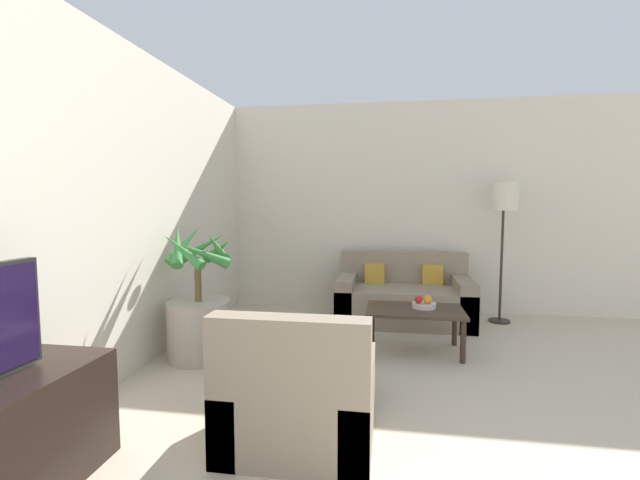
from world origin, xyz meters
name	(u,v)px	position (x,y,z in m)	size (l,w,h in m)	color
wall_back	(484,208)	(0.00, 6.77, 1.35)	(8.13, 0.06, 2.70)	beige
wall_left	(37,213)	(-3.29, 3.37, 1.35)	(0.06, 8.34, 2.70)	beige
potted_palm	(199,317)	(-2.87, 4.65, 0.39)	(0.63, 0.70, 1.24)	#ADA393
sofa_loveseat	(403,299)	(-1.00, 6.19, 0.27)	(1.55, 0.86, 0.80)	gray
floor_lamp	(504,204)	(0.13, 6.33, 1.40)	(0.32, 0.32, 1.64)	#2D2823
coffee_table	(415,314)	(-0.93, 5.14, 0.36)	(0.90, 0.57, 0.41)	#38281E
fruit_bowl	(424,305)	(-0.84, 5.19, 0.44)	(0.22, 0.22, 0.05)	beige
apple_red	(419,300)	(-0.90, 5.15, 0.50)	(0.07, 0.07, 0.07)	red
apple_green	(427,298)	(-0.81, 5.24, 0.50)	(0.06, 0.06, 0.06)	olive
orange_fruit	(428,300)	(-0.81, 5.15, 0.50)	(0.08, 0.08, 0.08)	orange
armchair	(299,400)	(-1.69, 3.43, 0.27)	(0.85, 0.77, 0.83)	gray
ottoman	(315,363)	(-1.72, 4.17, 0.21)	(0.64, 0.44, 0.41)	gray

